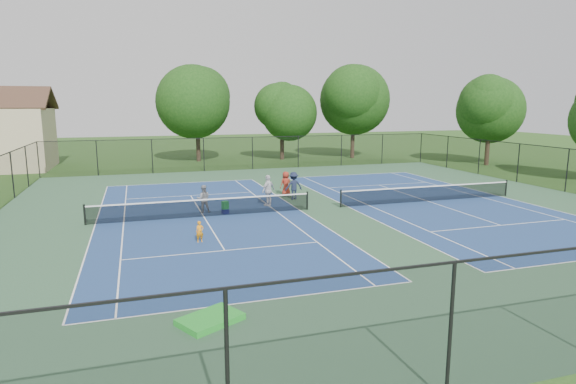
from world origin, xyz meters
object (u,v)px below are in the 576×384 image
object	(u,v)px
instructor	(203,199)
bystander_c	(286,184)
tree_side_e	(491,106)
bystander_b	(294,186)
tree_back_c	(282,109)
child_player	(200,232)
tree_back_d	(354,97)
ball_hopper	(225,205)
bystander_a	(268,190)
tree_back_b	(197,98)
ball_crate	(225,211)

from	to	relation	value
instructor	bystander_c	world-z (taller)	bystander_c
tree_side_e	instructor	world-z (taller)	tree_side_e
instructor	bystander_c	bearing A→B (deg)	-144.41
bystander_c	tree_side_e	bearing A→B (deg)	-173.58
bystander_b	tree_side_e	bearing A→B (deg)	-159.21
tree_back_c	child_player	size ratio (longest dim) A/B	8.75
tree_back_d	tree_side_e	world-z (taller)	tree_back_d
tree_side_e	ball_hopper	xyz separation A→B (m)	(-28.75, -13.60, -5.32)
bystander_a	bystander_b	world-z (taller)	bystander_a
tree_back_b	bystander_b	world-z (taller)	tree_back_b
bystander_a	bystander_b	distance (m)	2.51
tree_back_b	instructor	world-z (taller)	tree_back_b
tree_side_e	ball_hopper	bearing A→B (deg)	-154.68
tree_back_b	ball_hopper	distance (m)	26.38
instructor	bystander_c	distance (m)	6.82
instructor	bystander_b	distance (m)	6.35
tree_back_c	instructor	bearing A→B (deg)	-116.35
tree_back_c	ball_hopper	size ratio (longest dim) A/B	19.37
tree_side_e	tree_back_d	bearing A→B (deg)	135.00
tree_back_b	bystander_a	distance (m)	24.95
tree_back_d	bystander_a	distance (m)	27.99
ball_hopper	bystander_b	bearing A→B (deg)	29.32
tree_back_c	bystander_a	bearing A→B (deg)	-108.75
instructor	bystander_a	world-z (taller)	bystander_a
tree_back_c	tree_side_e	distance (m)	21.10
ball_hopper	tree_side_e	bearing A→B (deg)	25.32
bystander_b	tree_back_c	bearing A→B (deg)	-108.64
bystander_c	tree_back_d	bearing A→B (deg)	-140.79
child_player	instructor	xyz separation A→B (m)	(0.97, 5.90, 0.30)
tree_side_e	ball_crate	world-z (taller)	tree_side_e
tree_back_d	bystander_c	size ratio (longest dim) A/B	6.37
tree_side_e	ball_crate	xyz separation A→B (m)	(-28.75, -13.60, -5.67)
ball_crate	bystander_c	bearing A→B (deg)	40.51
tree_back_d	ball_hopper	bearing A→B (deg)	-128.46
tree_side_e	bystander_b	bearing A→B (deg)	-155.54
tree_back_d	bystander_b	distance (m)	25.72
tree_back_b	bystander_c	size ratio (longest dim) A/B	6.17
tree_back_d	ball_hopper	size ratio (longest dim) A/B	23.92
tree_back_b	bystander_a	xyz separation A→B (m)	(1.10, -24.27, -5.66)
tree_back_d	tree_side_e	xyz separation A→B (m)	(10.00, -10.00, -1.02)
instructor	bystander_a	distance (m)	4.00
bystander_c	ball_crate	bearing A→B (deg)	25.30
tree_back_b	instructor	distance (m)	25.74
instructor	tree_back_b	bearing A→B (deg)	-91.02
tree_back_d	instructor	size ratio (longest dim) A/B	6.62
child_player	bystander_a	bearing A→B (deg)	46.47
child_player	tree_back_b	bearing A→B (deg)	76.33
instructor	bystander_b	xyz separation A→B (m)	(6.00, 2.07, 0.10)
tree_side_e	bystander_c	xyz separation A→B (m)	(-23.95, -9.50, -5.00)
tree_back_b	child_player	world-z (taller)	tree_back_b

